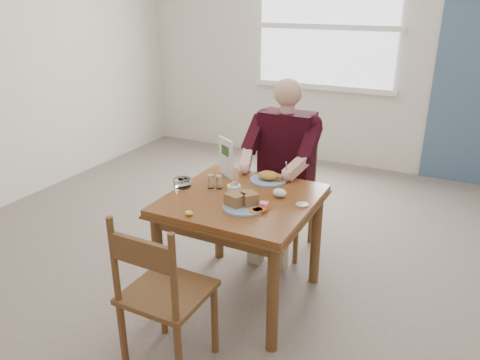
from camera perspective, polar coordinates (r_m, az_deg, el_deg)
The scene contains 16 objects.
floor at distance 3.34m, azimuth 0.18°, elevation -13.88°, with size 6.00×6.00×0.00m, color #6B5E56.
wall_back at distance 5.59m, azimuth 14.52°, elevation 15.48°, with size 5.50×5.50×0.00m, color silver.
lemon_wedge at distance 2.73m, azimuth -6.25°, elevation -4.03°, with size 0.05×0.04×0.03m, color yellow.
napkin at distance 2.97m, azimuth 4.84°, elevation -1.57°, with size 0.09×0.07×0.05m, color white.
metal_dish at distance 2.87m, azimuth 7.56°, elevation -3.00°, with size 0.08×0.08×0.01m, color silver.
window at distance 5.65m, azimuth 10.50°, elevation 17.89°, with size 1.72×0.04×1.42m.
table at distance 3.02m, azimuth 0.20°, elevation -3.97°, with size 0.92×0.92×0.75m.
chair_far at distance 3.75m, azimuth 5.62°, elevation -1.43°, with size 0.42×0.42×0.95m.
chair_near at distance 2.56m, azimuth -9.46°, elevation -13.63°, with size 0.43×0.43×0.95m.
diner at distance 3.55m, azimuth 5.28°, elevation 3.00°, with size 0.53×0.56×1.39m.
near_plate at distance 2.81m, azimuth 0.46°, elevation -2.75°, with size 0.34×0.34×0.09m.
far_plate at distance 3.21m, azimuth 3.56°, elevation 0.30°, with size 0.29×0.29×0.07m.
caddy at distance 3.03m, azimuth -0.73°, elevation -1.05°, with size 0.11×0.11×0.07m.
shakers at distance 3.08m, azimuth -3.08°, elevation -0.21°, with size 0.10×0.07×0.09m.
creamer at distance 3.14m, azimuth -7.05°, elevation -0.31°, with size 0.13×0.13×0.05m.
menu at distance 3.26m, azimuth -1.71°, elevation 2.78°, with size 0.16×0.11×0.27m.
Camera 1 is at (1.21, -2.43, 1.95)m, focal length 35.00 mm.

